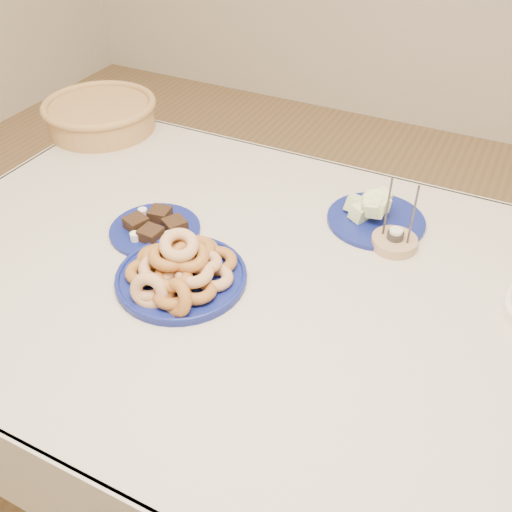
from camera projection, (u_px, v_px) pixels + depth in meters
name	position (u px, v px, depth m)	size (l,w,h in m)	color
ground	(263.00, 466.00, 1.72)	(5.00, 5.00, 0.00)	olive
dining_table	(266.00, 313.00, 1.32)	(1.71, 1.11, 0.75)	brown
donut_platter	(180.00, 270.00, 1.22)	(0.29, 0.29, 0.13)	navy
melon_plate	(374.00, 212.00, 1.41)	(0.30, 0.30, 0.08)	navy
brownie_plate	(155.00, 228.00, 1.38)	(0.26, 0.26, 0.04)	navy
wicker_basket	(101.00, 114.00, 1.79)	(0.42, 0.42, 0.09)	olive
candle_holder	(394.00, 241.00, 1.33)	(0.12, 0.12, 0.18)	tan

